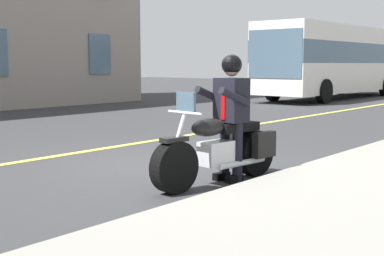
{
  "coord_description": "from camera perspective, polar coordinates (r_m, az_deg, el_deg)",
  "views": [
    {
      "loc": [
        6.03,
        5.66,
        1.61
      ],
      "look_at": [
        0.65,
        1.12,
        0.75
      ],
      "focal_mm": 49.14,
      "sensor_mm": 36.0,
      "label": 1
    }
  ],
  "objects": [
    {
      "name": "bus_far",
      "position": [
        25.75,
        15.37,
        7.32
      ],
      "size": [
        11.05,
        2.7,
        3.3
      ],
      "color": "white",
      "rests_on": "ground_plane"
    },
    {
      "name": "motorcycle_main",
      "position": [
        7.13,
        3.16,
        -2.39
      ],
      "size": [
        2.22,
        0.74,
        1.26
      ],
      "color": "black",
      "rests_on": "ground_plane"
    },
    {
      "name": "rider_main",
      "position": [
        7.2,
        4.21,
        2.38
      ],
      "size": [
        0.66,
        0.6,
        1.74
      ],
      "color": "black",
      "rests_on": "ground_plane"
    },
    {
      "name": "lane_center_stripe",
      "position": [
        9.88,
        -11.46,
        -2.52
      ],
      "size": [
        60.0,
        0.16,
        0.01
      ],
      "primitive_type": "cube",
      "color": "#E5DB4C",
      "rests_on": "ground_plane"
    },
    {
      "name": "ground_plane",
      "position": [
        8.42,
        -2.95,
        -4.06
      ],
      "size": [
        80.0,
        80.0,
        0.0
      ],
      "primitive_type": "plane",
      "color": "#333335"
    }
  ]
}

